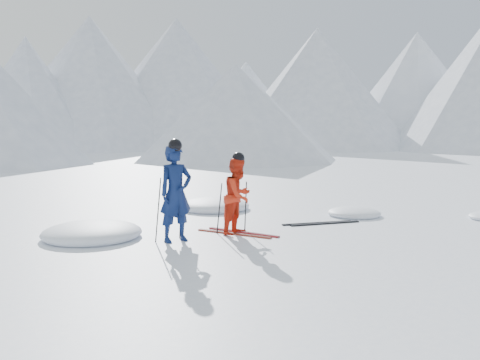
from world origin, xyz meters
TOP-DOWN VIEW (x-y plane):
  - ground at (0.00, 0.00)m, footprint 160.00×160.00m
  - mountain_range at (5.71, 35.31)m, footprint 106.15×62.94m
  - skier_blue at (-3.41, 0.55)m, footprint 0.68×0.45m
  - skier_red at (-2.03, 0.43)m, footprint 0.93×0.84m
  - pole_blue_left at (-3.71, 0.70)m, footprint 0.12×0.09m
  - pole_blue_right at (-3.16, 0.80)m, footprint 0.12×0.07m
  - pole_red_left at (-2.33, 0.68)m, footprint 0.11×0.09m
  - pole_red_right at (-1.73, 0.58)m, footprint 0.11×0.08m
  - ski_worn_left at (-2.15, 0.43)m, footprint 0.78×1.59m
  - ski_worn_right at (-1.91, 0.43)m, footprint 0.67×1.63m
  - ski_loose_a at (0.08, 0.26)m, footprint 1.63×0.66m
  - ski_loose_b at (0.18, 0.11)m, footprint 1.65×0.61m
  - snow_lumps at (-1.72, 1.99)m, footprint 9.97×6.71m

SIDE VIEW (x-z plane):
  - ground at x=0.00m, z-range 0.00..0.00m
  - snow_lumps at x=-1.72m, z-range -0.22..0.22m
  - ski_worn_left at x=-2.15m, z-range 0.00..0.03m
  - ski_worn_right at x=-1.91m, z-range 0.00..0.03m
  - ski_loose_a at x=0.08m, z-range 0.00..0.03m
  - ski_loose_b at x=0.18m, z-range 0.00..0.03m
  - pole_red_left at x=-2.33m, z-range 0.00..1.05m
  - pole_red_right at x=-1.73m, z-range 0.00..1.05m
  - pole_blue_right at x=-3.16m, z-range 0.00..1.24m
  - pole_blue_left at x=-3.71m, z-range 0.00..1.24m
  - skier_red at x=-2.03m, z-range 0.00..1.57m
  - skier_blue at x=-3.41m, z-range 0.00..1.86m
  - mountain_range at x=5.71m, z-range -1.04..14.49m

